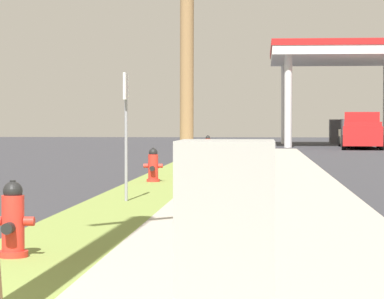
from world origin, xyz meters
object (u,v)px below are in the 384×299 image
object	(u,v)px
car_tan_by_near_pump	(359,135)
truck_red_at_forecourt	(362,132)
fire_hydrant_fourth	(208,145)
utility_cabinet	(226,253)
fire_hydrant_third	(194,152)
fire_hydrant_second	(153,167)
street_sign_post	(126,110)
fire_hydrant_nearest	(13,224)

from	to	relation	value
car_tan_by_near_pump	truck_red_at_forecourt	bearing A→B (deg)	-93.33
fire_hydrant_fourth	utility_cabinet	world-z (taller)	utility_cabinet
truck_red_at_forecourt	car_tan_by_near_pump	bearing A→B (deg)	86.67
fire_hydrant_third	utility_cabinet	distance (m)	24.29
fire_hydrant_second	utility_cabinet	distance (m)	14.55
fire_hydrant_third	street_sign_post	world-z (taller)	street_sign_post
fire_hydrant_second	truck_red_at_forecourt	distance (m)	29.80
fire_hydrant_fourth	car_tan_by_near_pump	bearing A→B (deg)	59.42
fire_hydrant_second	truck_red_at_forecourt	size ratio (longest dim) A/B	0.13
fire_hydrant_nearest	truck_red_at_forecourt	world-z (taller)	truck_red_at_forecourt
fire_hydrant_third	fire_hydrant_fourth	distance (m)	8.77
utility_cabinet	street_sign_post	distance (m)	9.84
fire_hydrant_fourth	truck_red_at_forecourt	size ratio (longest dim) A/B	0.13
street_sign_post	truck_red_at_forecourt	xyz separation A→B (m)	(7.54, 33.59, -0.72)
car_tan_by_near_pump	fire_hydrant_fourth	bearing A→B (deg)	-120.58
fire_hydrant_fourth	car_tan_by_near_pump	world-z (taller)	car_tan_by_near_pump
fire_hydrant_second	fire_hydrant_third	bearing A→B (deg)	89.24
fire_hydrant_nearest	fire_hydrant_fourth	distance (m)	29.60
fire_hydrant_third	truck_red_at_forecourt	distance (m)	20.42
fire_hydrant_fourth	fire_hydrant_second	bearing A→B (deg)	-90.21
car_tan_by_near_pump	fire_hydrant_third	bearing A→B (deg)	-109.39
utility_cabinet	truck_red_at_forecourt	xyz separation A→B (m)	(5.49, 43.17, 0.23)
fire_hydrant_second	fire_hydrant_third	size ratio (longest dim) A/B	1.00
fire_hydrant_nearest	fire_hydrant_fourth	world-z (taller)	same
fire_hydrant_second	utility_cabinet	world-z (taller)	utility_cabinet
fire_hydrant_nearest	car_tan_by_near_pump	world-z (taller)	car_tan_by_near_pump
fire_hydrant_nearest	fire_hydrant_third	size ratio (longest dim) A/B	1.00
fire_hydrant_second	utility_cabinet	size ratio (longest dim) A/B	0.62
fire_hydrant_nearest	truck_red_at_forecourt	size ratio (longest dim) A/B	0.13
truck_red_at_forecourt	fire_hydrant_fourth	bearing A→B (deg)	-126.76
fire_hydrant_second	truck_red_at_forecourt	world-z (taller)	truck_red_at_forecourt
fire_hydrant_third	fire_hydrant_nearest	bearing A→B (deg)	-90.41
street_sign_post	fire_hydrant_third	bearing A→B (deg)	90.03
fire_hydrant_second	fire_hydrant_fourth	xyz separation A→B (m)	(0.07, 18.60, 0.00)
fire_hydrant_nearest	car_tan_by_near_pump	distance (m)	43.49
car_tan_by_near_pump	truck_red_at_forecourt	distance (m)	3.00
truck_red_at_forecourt	fire_hydrant_second	bearing A→B (deg)	-104.94
fire_hydrant_fourth	truck_red_at_forecourt	distance (m)	12.73
fire_hydrant_second	fire_hydrant_fourth	size ratio (longest dim) A/B	1.00
fire_hydrant_fourth	street_sign_post	bearing A→B (deg)	-89.83
fire_hydrant_nearest	street_sign_post	size ratio (longest dim) A/B	0.35
fire_hydrant_third	street_sign_post	xyz separation A→B (m)	(0.01, -14.63, 1.19)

